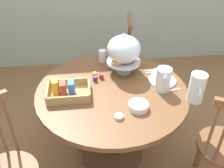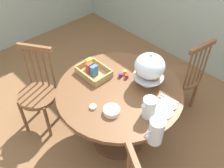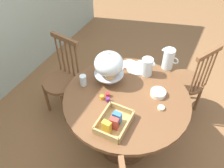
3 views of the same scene
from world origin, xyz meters
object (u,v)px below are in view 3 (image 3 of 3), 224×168
Objects in this scene: butter_dish at (161,108)px; windsor_chair_by_cabinet at (188,83)px; milk_pitcher at (168,60)px; cereal_bowl at (158,93)px; china_plate_large at (137,68)px; pastry_stand_with_dome at (109,65)px; orange_juice_pitcher at (147,67)px; windsor_chair_facing_door at (62,81)px; dining_table at (126,113)px; cereal_basket at (114,123)px; china_plate_small at (130,64)px; drinking_glass at (83,80)px.

windsor_chair_by_cabinet is at bearing -8.26° from butter_dish.
milk_pitcher reaches higher than cereal_bowl.
cereal_bowl is at bearing -129.77° from china_plate_large.
windsor_chair_by_cabinet is 2.83× the size of pastry_stand_with_dome.
orange_juice_pitcher is 0.14m from china_plate_large.
china_plate_large is at bearing -71.44° from windsor_chair_facing_door.
butter_dish reaches higher than dining_table.
cereal_basket is (-1.10, 0.40, 0.33)m from windsor_chair_by_cabinet.
cereal_basket reaches higher than dining_table.
china_plate_large is 1.57× the size of cereal_bowl.
milk_pitcher reaches higher than china_plate_large.
china_plate_large reaches higher than dining_table.
cereal_basket is (-0.34, -0.03, 0.26)m from dining_table.
china_plate_large is 0.40m from cereal_bowl.
butter_dish reaches higher than china_plate_large.
milk_pitcher is 3.66× the size of butter_dish.
pastry_stand_with_dome is (-0.64, 0.68, 0.48)m from windsor_chair_by_cabinet.
drinking_glass reaches higher than china_plate_small.
dining_table is at bearing -85.26° from drinking_glass.
pastry_stand_with_dome is at bearing -91.92° from windsor_chair_facing_door.
windsor_chair_facing_door is at bearing 111.39° from china_plate_small.
orange_juice_pitcher is at bearing -102.29° from china_plate_small.
windsor_chair_facing_door is at bearing 88.08° from pastry_stand_with_dome.
windsor_chair_facing_door is 0.79m from pastry_stand_with_dome.
cereal_basket reaches higher than cereal_bowl.
dining_table is 5.27× the size of milk_pitcher.
dining_table is 1.19× the size of windsor_chair_by_cabinet.
dining_table is 5.91× the size of orange_juice_pitcher.
windsor_chair_facing_door reaches higher than orange_juice_pitcher.
china_plate_large is 3.67× the size of butter_dish.
dining_table is at bearing -170.60° from china_plate_large.
windsor_chair_by_cabinet reaches higher than orange_juice_pitcher.
milk_pitcher is at bearing -59.11° from china_plate_large.
windsor_chair_by_cabinet reaches higher than dining_table.
cereal_bowl is (0.15, -0.24, 0.24)m from dining_table.
cereal_basket is 0.53m from cereal_bowl.
cereal_basket is 1.44× the size of china_plate_large.
dining_table is 0.40m from butter_dish.
milk_pitcher is (0.19, -0.16, 0.02)m from orange_juice_pitcher.
cereal_bowl is at bearing 28.15° from butter_dish.
windsor_chair_by_cabinet is 0.66m from orange_juice_pitcher.
orange_juice_pitcher is at bearing -48.31° from pastry_stand_with_dome.
china_plate_large is (0.75, 0.10, -0.03)m from cereal_basket.
butter_dish is (0.04, -0.76, -0.04)m from drinking_glass.
pastry_stand_with_dome is 1.09× the size of cereal_basket.
dining_table is 8.26× the size of cereal_bowl.
pastry_stand_with_dome is 0.40m from orange_juice_pitcher.
windsor_chair_by_cabinet is 1.23m from drinking_glass.
dining_table is 0.88m from windsor_chair_by_cabinet.
milk_pitcher is at bearing -68.14° from windsor_chair_facing_door.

